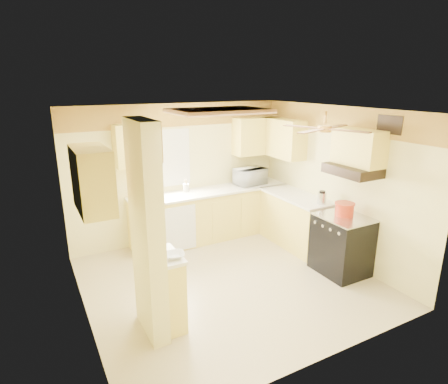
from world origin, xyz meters
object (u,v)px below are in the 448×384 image
microwave (250,176)px  kettle (322,198)px  dutch_oven (344,209)px  bowl (175,255)px  stove (342,244)px

microwave → kettle: 1.62m
microwave → dutch_oven: (0.36, -2.10, -0.08)m
microwave → bowl: size_ratio=2.56×
microwave → dutch_oven: bearing=93.0°
bowl → dutch_oven: (2.79, 0.16, 0.05)m
stove → microwave: bearing=98.5°
kettle → microwave: bearing=103.8°
stove → kettle: kettle is taller
microwave → dutch_oven: size_ratio=1.93×
bowl → dutch_oven: bearing=3.3°
stove → dutch_oven: bearing=50.6°
stove → bowl: (-2.75, -0.12, 0.51)m
dutch_oven → stove: bearing=-129.4°
microwave → kettle: (0.39, -1.57, -0.06)m
dutch_oven → bowl: bearing=-176.7°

